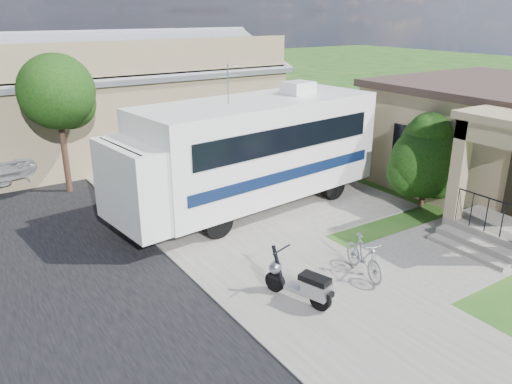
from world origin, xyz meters
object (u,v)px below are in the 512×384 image
garden_hose (448,234)px  motorhome (250,149)px  bicycle (364,259)px  scooter (302,284)px  shrub (426,158)px

garden_hose → motorhome: bearing=124.8°
motorhome → bicycle: (-0.16, -5.06, -1.41)m
bicycle → garden_hose: 3.51m
scooter → bicycle: bearing=-13.4°
bicycle → garden_hose: size_ratio=3.78×
motorhome → garden_hose: (3.31, -4.77, -1.78)m
motorhome → shrub: 5.43m
shrub → garden_hose: shrub is taller
scooter → garden_hose: size_ratio=3.96×
bicycle → garden_hose: (3.47, 0.29, -0.37)m
scooter → garden_hose: (5.37, 0.43, -0.39)m
shrub → motorhome: bearing=149.3°
motorhome → scooter: size_ratio=5.42×
shrub → bicycle: shrub is taller
shrub → scooter: bearing=-160.1°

